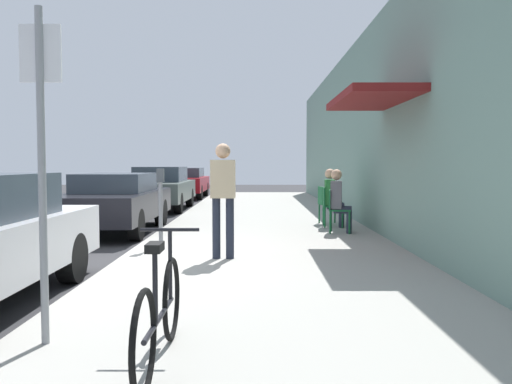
% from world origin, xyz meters
% --- Properties ---
extents(ground_plane, '(60.00, 60.00, 0.00)m').
position_xyz_m(ground_plane, '(0.00, 0.00, 0.00)').
color(ground_plane, '#2D2D30').
extents(sidewalk_slab, '(4.50, 32.00, 0.12)m').
position_xyz_m(sidewalk_slab, '(2.25, 2.00, 0.06)').
color(sidewalk_slab, '#9E9B93').
rests_on(sidewalk_slab, ground_plane).
extents(building_facade, '(1.40, 32.00, 4.53)m').
position_xyz_m(building_facade, '(4.64, 1.99, 2.27)').
color(building_facade, gray).
rests_on(building_facade, ground_plane).
extents(parked_car_1, '(1.80, 4.40, 1.30)m').
position_xyz_m(parked_car_1, '(-1.10, 3.90, 0.69)').
color(parked_car_1, black).
rests_on(parked_car_1, ground_plane).
extents(parked_car_2, '(1.80, 4.40, 1.42)m').
position_xyz_m(parked_car_2, '(-1.10, 9.60, 0.73)').
color(parked_car_2, '#47514C').
rests_on(parked_car_2, ground_plane).
extents(parked_car_3, '(1.80, 4.40, 1.33)m').
position_xyz_m(parked_car_3, '(-1.10, 15.60, 0.70)').
color(parked_car_3, maroon).
rests_on(parked_car_3, ground_plane).
extents(parking_meter, '(0.12, 0.10, 1.32)m').
position_xyz_m(parking_meter, '(0.45, 0.99, 0.89)').
color(parking_meter, slate).
rests_on(parking_meter, sidewalk_slab).
extents(street_sign, '(0.32, 0.06, 2.60)m').
position_xyz_m(street_sign, '(0.40, -3.79, 1.64)').
color(street_sign, gray).
rests_on(street_sign, sidewalk_slab).
extents(bicycle_0, '(0.46, 1.71, 0.90)m').
position_xyz_m(bicycle_0, '(1.37, -4.22, 0.48)').
color(bicycle_0, black).
rests_on(bicycle_0, sidewalk_slab).
extents(cafe_chair_0, '(0.51, 0.51, 0.87)m').
position_xyz_m(cafe_chair_0, '(3.68, 2.86, 0.62)').
color(cafe_chair_0, '#14592D').
rests_on(cafe_chair_0, sidewalk_slab).
extents(seated_patron_0, '(0.48, 0.42, 1.29)m').
position_xyz_m(seated_patron_0, '(3.74, 2.85, 0.82)').
color(seated_patron_0, '#232838').
rests_on(seated_patron_0, sidewalk_slab).
extents(cafe_chair_1, '(0.48, 0.48, 0.87)m').
position_xyz_m(cafe_chair_1, '(3.68, 3.81, 0.62)').
color(cafe_chair_1, '#14592D').
rests_on(cafe_chair_1, sidewalk_slab).
extents(seated_patron_1, '(0.45, 0.38, 1.29)m').
position_xyz_m(seated_patron_1, '(3.74, 3.81, 0.82)').
color(seated_patron_1, '#232838').
rests_on(seated_patron_1, sidewalk_slab).
extents(cafe_chair_2, '(0.49, 0.49, 0.87)m').
position_xyz_m(cafe_chair_2, '(3.68, 4.44, 0.62)').
color(cafe_chair_2, '#14592D').
rests_on(cafe_chair_2, sidewalk_slab).
extents(pedestrian_standing, '(0.36, 0.22, 1.70)m').
position_xyz_m(pedestrian_standing, '(1.56, -0.08, 1.12)').
color(pedestrian_standing, '#232838').
rests_on(pedestrian_standing, sidewalk_slab).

